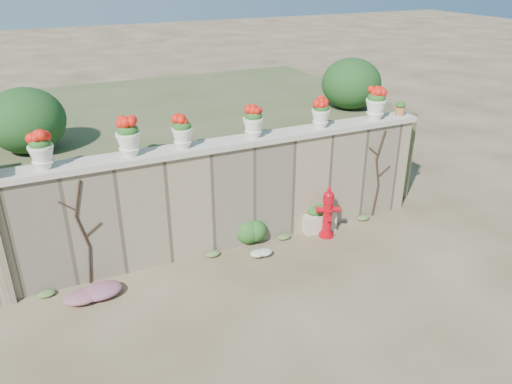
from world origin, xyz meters
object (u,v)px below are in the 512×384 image
planter_box (318,218)px  urn_pot_0 (41,150)px  fire_hydrant (328,212)px  terracotta_pot (400,109)px

planter_box → urn_pot_0: bearing=-178.7°
fire_hydrant → urn_pot_0: (-4.89, 0.55, 1.86)m
urn_pot_0 → planter_box: bearing=-2.9°
urn_pot_0 → terracotta_pot: urn_pot_0 is taller
urn_pot_0 → fire_hydrant: bearing=-6.4°
fire_hydrant → planter_box: fire_hydrant is taller
planter_box → terracotta_pot: 2.82m
fire_hydrant → planter_box: bearing=115.2°
terracotta_pot → planter_box: bearing=-172.9°
urn_pot_0 → terracotta_pot: size_ratio=2.15×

